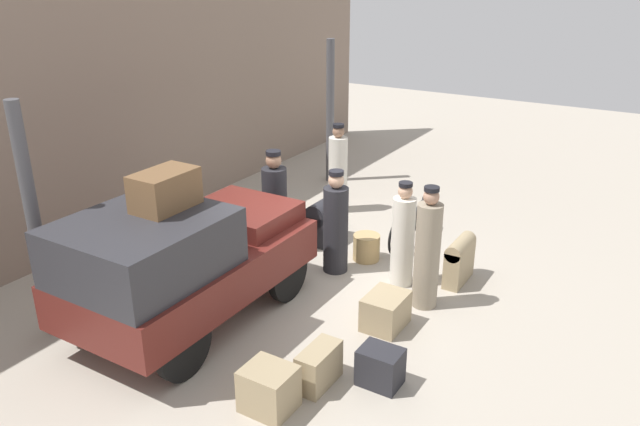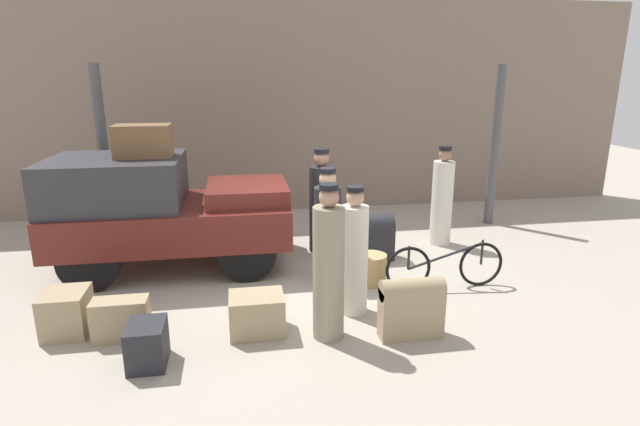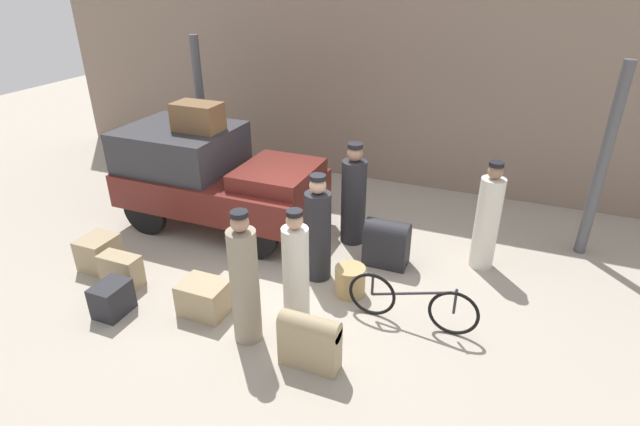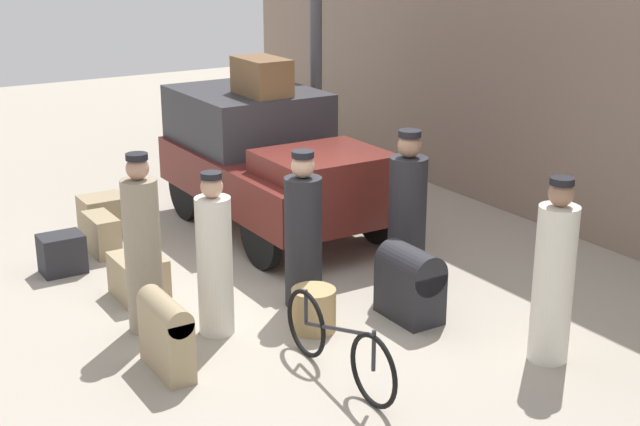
% 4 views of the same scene
% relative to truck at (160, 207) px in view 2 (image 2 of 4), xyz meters
% --- Properties ---
extents(ground_plane, '(30.00, 30.00, 0.00)m').
position_rel_truck_xyz_m(ground_plane, '(2.16, -0.89, -0.96)').
color(ground_plane, '#A89E8E').
extents(station_building_facade, '(16.00, 0.15, 4.50)m').
position_rel_truck_xyz_m(station_building_facade, '(2.16, 3.18, 1.29)').
color(station_building_facade, gray).
rests_on(station_building_facade, ground).
extents(canopy_pillar_left, '(0.17, 0.17, 3.11)m').
position_rel_truck_xyz_m(canopy_pillar_left, '(-1.07, 1.38, 0.59)').
color(canopy_pillar_left, '#4C4C51').
rests_on(canopy_pillar_left, ground).
extents(canopy_pillar_right, '(0.17, 0.17, 3.11)m').
position_rel_truck_xyz_m(canopy_pillar_right, '(6.18, 1.38, 0.59)').
color(canopy_pillar_right, '#4C4C51').
rests_on(canopy_pillar_right, ground).
extents(truck, '(3.48, 1.80, 1.74)m').
position_rel_truck_xyz_m(truck, '(0.00, 0.00, 0.00)').
color(truck, black).
rests_on(truck, ground).
extents(bicycle, '(1.72, 0.04, 0.69)m').
position_rel_truck_xyz_m(bicycle, '(3.99, -1.53, -0.63)').
color(bicycle, black).
rests_on(bicycle, ground).
extents(wicker_basket, '(0.44, 0.44, 0.43)m').
position_rel_truck_xyz_m(wicker_basket, '(3.03, -1.18, -0.75)').
color(wicker_basket, tan).
rests_on(wicker_basket, ground).
extents(porter_carrying_trunk, '(0.37, 0.37, 1.74)m').
position_rel_truck_xyz_m(porter_carrying_trunk, '(4.70, 0.32, -0.16)').
color(porter_carrying_trunk, silver).
rests_on(porter_carrying_trunk, ground).
extents(porter_standing_middle, '(0.39, 0.39, 1.66)m').
position_rel_truck_xyz_m(porter_standing_middle, '(2.43, -0.94, -0.21)').
color(porter_standing_middle, '#232328').
rests_on(porter_standing_middle, ground).
extents(porter_with_bicycle, '(0.42, 0.42, 1.75)m').
position_rel_truck_xyz_m(porter_with_bicycle, '(2.56, 0.31, -0.17)').
color(porter_with_bicycle, '#232328').
rests_on(porter_with_bicycle, ground).
extents(porter_lifting_near_truck, '(0.36, 0.36, 1.80)m').
position_rel_truck_xyz_m(porter_lifting_near_truck, '(2.14, -2.57, -0.14)').
color(porter_lifting_near_truck, gray).
rests_on(porter_lifting_near_truck, ground).
extents(conductor_in_dark_uniform, '(0.35, 0.35, 1.63)m').
position_rel_truck_xyz_m(conductor_in_dark_uniform, '(2.56, -2.01, -0.21)').
color(conductor_in_dark_uniform, silver).
rests_on(conductor_in_dark_uniform, ground).
extents(trunk_large_brown, '(0.48, 0.55, 0.51)m').
position_rel_truck_xyz_m(trunk_large_brown, '(-0.84, -1.99, -0.71)').
color(trunk_large_brown, '#9E8966').
rests_on(trunk_large_brown, ground).
extents(trunk_barrel_dark, '(0.72, 0.25, 0.72)m').
position_rel_truck_xyz_m(trunk_barrel_dark, '(3.07, -2.74, -0.58)').
color(trunk_barrel_dark, '#9E8966').
rests_on(trunk_barrel_dark, ground).
extents(trunk_umber_medium, '(0.62, 0.29, 0.48)m').
position_rel_truck_xyz_m(trunk_umber_medium, '(-0.19, -2.23, -0.73)').
color(trunk_umber_medium, '#9E8966').
rests_on(trunk_umber_medium, ground).
extents(suitcase_small_leather, '(0.63, 0.49, 0.47)m').
position_rel_truck_xyz_m(suitcase_small_leather, '(1.34, -2.34, -0.73)').
color(suitcase_small_leather, '#9E8966').
rests_on(suitcase_small_leather, ground).
extents(trunk_wicker_pale, '(0.68, 0.41, 0.76)m').
position_rel_truck_xyz_m(trunk_wicker_pale, '(3.29, -0.20, -0.57)').
color(trunk_wicker_pale, '#232328').
rests_on(trunk_wicker_pale, ground).
extents(suitcase_tan_flat, '(0.38, 0.49, 0.46)m').
position_rel_truck_xyz_m(suitcase_tan_flat, '(0.19, -2.83, -0.74)').
color(suitcase_tan_flat, '#232328').
rests_on(suitcase_tan_flat, ground).
extents(trunk_on_truck_roof, '(0.80, 0.51, 0.47)m').
position_rel_truck_xyz_m(trunk_on_truck_roof, '(-0.16, 0.00, 1.01)').
color(trunk_on_truck_roof, brown).
rests_on(trunk_on_truck_roof, truck).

